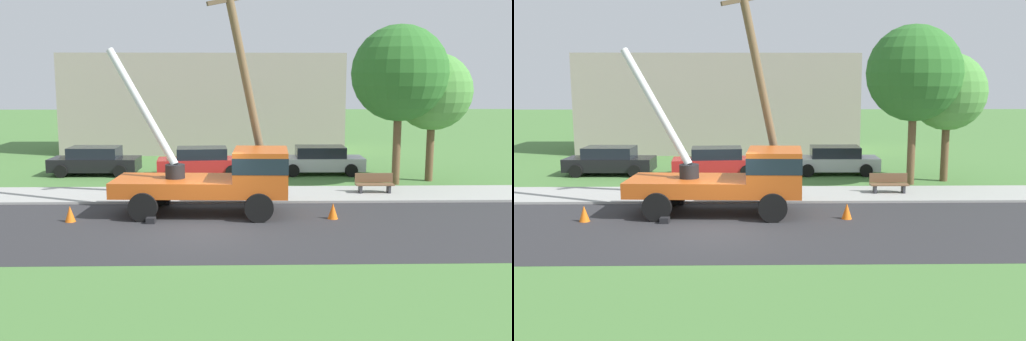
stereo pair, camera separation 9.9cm
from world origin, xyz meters
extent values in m
plane|color=#477538|center=(0.00, 12.00, 0.00)|extent=(120.00, 120.00, 0.00)
cube|color=#2B2B2D|center=(0.00, 0.00, 0.00)|extent=(80.00, 7.44, 0.01)
cube|color=#9E9E99|center=(0.00, 5.28, 0.05)|extent=(80.00, 3.13, 0.10)
cube|color=#C65119|center=(-1.19, 2.17, 1.02)|extent=(4.41, 2.60, 0.55)
cube|color=#C65119|center=(1.90, 2.02, 1.55)|extent=(2.01, 2.49, 1.60)
cube|color=#19232D|center=(1.90, 2.02, 1.90)|extent=(2.03, 2.51, 0.56)
cylinder|color=black|center=(-1.17, 2.17, 1.55)|extent=(0.70, 0.70, 0.50)
cylinder|color=silver|center=(-2.42, 2.88, 3.85)|extent=(2.83, 1.78, 4.26)
cube|color=black|center=(-1.86, 0.75, 0.10)|extent=(0.31, 0.31, 0.20)
cube|color=black|center=(-1.73, 3.64, 0.10)|extent=(0.31, 0.31, 0.20)
cylinder|color=black|center=(1.80, 0.83, 0.50)|extent=(1.00, 0.30, 1.00)
cylinder|color=black|center=(1.92, 3.22, 0.50)|extent=(1.00, 0.30, 1.00)
cylinder|color=black|center=(-2.16, 1.01, 0.50)|extent=(1.00, 0.30, 1.00)
cylinder|color=black|center=(-2.05, 3.41, 0.50)|extent=(1.00, 0.30, 1.00)
cylinder|color=brown|center=(1.48, 4.04, 4.39)|extent=(2.21, 1.17, 8.86)
cube|color=brown|center=(0.79, 3.75, 7.73)|extent=(1.71, 0.84, 0.55)
cone|color=orange|center=(4.40, 1.21, 0.28)|extent=(0.36, 0.36, 0.56)
cone|color=orange|center=(-4.65, 1.01, 0.28)|extent=(0.36, 0.36, 0.56)
cube|color=black|center=(-6.25, 10.72, 0.55)|extent=(4.44, 1.89, 0.65)
cube|color=black|center=(-6.25, 10.72, 1.15)|extent=(2.50, 1.71, 0.55)
cylinder|color=black|center=(-4.81, 9.79, 0.32)|extent=(0.64, 0.22, 0.64)
cylinder|color=black|center=(-4.77, 11.59, 0.32)|extent=(0.64, 0.22, 0.64)
cylinder|color=black|center=(-7.72, 9.85, 0.32)|extent=(0.64, 0.22, 0.64)
cylinder|color=black|center=(-7.68, 11.65, 0.32)|extent=(0.64, 0.22, 0.64)
cube|color=#B21E1E|center=(-0.79, 10.35, 0.55)|extent=(4.53, 2.15, 0.65)
cube|color=black|center=(-0.79, 10.35, 1.15)|extent=(2.59, 1.85, 0.55)
cylinder|color=black|center=(0.73, 9.57, 0.32)|extent=(0.64, 0.22, 0.64)
cylinder|color=black|center=(0.58, 11.36, 0.32)|extent=(0.64, 0.22, 0.64)
cylinder|color=black|center=(-2.17, 9.33, 0.32)|extent=(0.64, 0.22, 0.64)
cylinder|color=black|center=(-2.32, 11.13, 0.32)|extent=(0.64, 0.22, 0.64)
cube|color=#B7B7BF|center=(5.21, 10.70, 0.55)|extent=(4.42, 1.84, 0.65)
cube|color=black|center=(5.21, 10.70, 1.15)|extent=(2.48, 1.68, 0.55)
cylinder|color=black|center=(6.66, 9.79, 0.32)|extent=(0.64, 0.22, 0.64)
cylinder|color=black|center=(6.67, 11.59, 0.32)|extent=(0.64, 0.22, 0.64)
cylinder|color=black|center=(3.75, 9.82, 0.32)|extent=(0.64, 0.22, 0.64)
cylinder|color=black|center=(3.77, 11.62, 0.32)|extent=(0.64, 0.22, 0.64)
cube|color=brown|center=(6.79, 5.28, 0.45)|extent=(1.60, 0.44, 0.06)
cube|color=brown|center=(6.79, 5.48, 0.70)|extent=(1.60, 0.06, 0.40)
cube|color=#333338|center=(6.19, 5.28, 0.23)|extent=(0.10, 0.40, 0.45)
cube|color=#333338|center=(7.39, 5.28, 0.23)|extent=(0.10, 0.40, 0.45)
cylinder|color=brown|center=(10.15, 8.58, 1.98)|extent=(0.36, 0.36, 3.96)
sphere|color=#4C8C3D|center=(10.15, 8.58, 4.25)|extent=(3.62, 3.62, 3.62)
cylinder|color=brown|center=(8.33, 7.74, 2.37)|extent=(0.36, 0.36, 4.74)
sphere|color=#2D6B28|center=(8.33, 7.74, 5.08)|extent=(4.34, 4.34, 4.34)
cube|color=#A5998C|center=(-1.28, 20.71, 3.20)|extent=(18.00, 6.00, 6.40)
camera|label=1|loc=(1.26, -18.16, 4.86)|focal=40.13mm
camera|label=2|loc=(1.36, -18.16, 4.86)|focal=40.13mm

